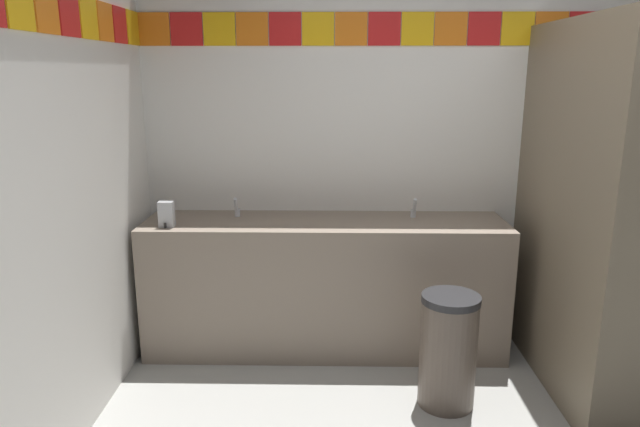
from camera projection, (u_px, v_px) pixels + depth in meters
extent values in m
cube|color=white|center=(443.00, 143.00, 3.87)|extent=(4.02, 0.08, 2.68)
cube|color=orange|center=(154.00, 29.00, 3.68)|extent=(0.21, 0.01, 0.21)
cube|color=red|center=(186.00, 29.00, 3.68)|extent=(0.21, 0.01, 0.21)
cube|color=yellow|center=(219.00, 29.00, 3.67)|extent=(0.21, 0.01, 0.21)
cube|color=orange|center=(252.00, 29.00, 3.67)|extent=(0.21, 0.01, 0.21)
cube|color=red|center=(285.00, 29.00, 3.66)|extent=(0.21, 0.01, 0.21)
cube|color=yellow|center=(318.00, 29.00, 3.66)|extent=(0.21, 0.01, 0.21)
cube|color=orange|center=(351.00, 29.00, 3.66)|extent=(0.21, 0.01, 0.21)
cube|color=red|center=(384.00, 29.00, 3.65)|extent=(0.21, 0.01, 0.21)
cube|color=yellow|center=(418.00, 29.00, 3.65)|extent=(0.21, 0.01, 0.21)
cube|color=orange|center=(451.00, 29.00, 3.64)|extent=(0.21, 0.01, 0.21)
cube|color=red|center=(484.00, 29.00, 3.64)|extent=(0.21, 0.01, 0.21)
cube|color=yellow|center=(518.00, 29.00, 3.64)|extent=(0.21, 0.01, 0.21)
cube|color=orange|center=(551.00, 29.00, 3.63)|extent=(0.21, 0.01, 0.21)
cube|color=red|center=(585.00, 29.00, 3.63)|extent=(0.21, 0.01, 0.21)
cube|color=yellow|center=(618.00, 28.00, 3.62)|extent=(0.21, 0.01, 0.21)
cube|color=white|center=(2.00, 195.00, 2.24)|extent=(0.08, 3.34, 2.68)
cube|color=yellow|center=(20.00, 3.00, 2.28)|extent=(0.01, 0.21, 0.21)
cube|color=orange|center=(47.00, 9.00, 2.50)|extent=(0.01, 0.21, 0.21)
cube|color=red|center=(69.00, 14.00, 2.71)|extent=(0.01, 0.21, 0.21)
cube|color=yellow|center=(89.00, 18.00, 2.93)|extent=(0.01, 0.21, 0.21)
cube|color=orange|center=(105.00, 22.00, 3.15)|extent=(0.01, 0.21, 0.21)
cube|color=red|center=(120.00, 25.00, 3.36)|extent=(0.01, 0.21, 0.21)
cube|color=yellow|center=(133.00, 28.00, 3.58)|extent=(0.01, 0.21, 0.21)
cube|color=gray|center=(325.00, 285.00, 3.79)|extent=(2.32, 0.56, 0.88)
cube|color=gray|center=(325.00, 217.00, 3.95)|extent=(2.32, 0.03, 0.08)
cylinder|color=silver|center=(234.00, 230.00, 3.68)|extent=(0.34, 0.34, 0.10)
cylinder|color=silver|center=(416.00, 231.00, 3.66)|extent=(0.34, 0.34, 0.10)
cylinder|color=silver|center=(237.00, 213.00, 3.79)|extent=(0.04, 0.04, 0.05)
cylinder|color=silver|center=(236.00, 204.00, 3.73)|extent=(0.02, 0.06, 0.09)
cylinder|color=silver|center=(413.00, 213.00, 3.77)|extent=(0.04, 0.04, 0.05)
cylinder|color=silver|center=(415.00, 205.00, 3.71)|extent=(0.02, 0.06, 0.09)
cube|color=#B7BABF|center=(167.00, 214.00, 3.53)|extent=(0.09, 0.07, 0.16)
cylinder|color=black|center=(165.00, 225.00, 3.50)|extent=(0.02, 0.02, 0.03)
cube|color=#726651|center=(558.00, 211.00, 3.24)|extent=(0.04, 1.35, 2.09)
cylinder|color=silver|center=(620.00, 223.00, 2.58)|extent=(0.02, 0.02, 0.10)
cylinder|color=white|center=(627.00, 334.00, 3.61)|extent=(0.38, 0.38, 0.40)
torus|color=white|center=(632.00, 303.00, 3.56)|extent=(0.39, 0.39, 0.05)
cube|color=white|center=(618.00, 268.00, 3.73)|extent=(0.34, 0.17, 0.34)
cylinder|color=brown|center=(448.00, 354.00, 3.15)|extent=(0.31, 0.31, 0.60)
cylinder|color=#262628|center=(451.00, 299.00, 3.07)|extent=(0.32, 0.32, 0.04)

